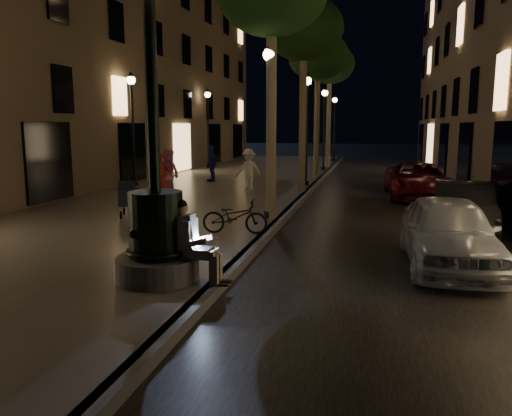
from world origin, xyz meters
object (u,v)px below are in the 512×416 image
(car_front, at_px, (449,232))
(fountain_lamppost, at_px, (156,221))
(pedestrian_pink, at_px, (168,175))
(pedestrian_blue, at_px, (211,163))
(seated_man_laptop, at_px, (191,239))
(tree_second, at_px, (304,30))
(lamp_curb_d, at_px, (334,120))
(pedestrian_red, at_px, (160,180))
(tree_third, at_px, (318,57))
(lamp_left_c, at_px, (208,118))
(lamp_curb_c, at_px, (324,118))
(car_second, at_px, (463,207))
(lamp_curb_a, at_px, (269,109))
(lamp_left_b, at_px, (132,115))
(bicycle, at_px, (235,217))
(tree_far, at_px, (330,65))
(car_third, at_px, (418,181))
(pedestrian_white, at_px, (249,169))
(stroller, at_px, (129,196))
(lamp_curb_b, at_px, (307,115))

(car_front, bearing_deg, fountain_lamppost, -153.20)
(pedestrian_pink, xyz_separation_m, pedestrian_blue, (-0.44, 6.16, -0.04))
(seated_man_laptop, relative_size, car_front, 0.34)
(tree_second, bearing_deg, lamp_curb_d, 90.32)
(pedestrian_red, height_order, pedestrian_blue, pedestrian_red)
(tree_third, bearing_deg, fountain_lamppost, -92.23)
(pedestrian_pink, bearing_deg, tree_third, -95.20)
(lamp_left_c, relative_size, car_front, 1.17)
(lamp_curb_c, distance_m, car_second, 16.80)
(lamp_curb_a, height_order, lamp_left_b, same)
(lamp_left_c, relative_size, pedestrian_blue, 2.82)
(pedestrian_blue, relative_size, bicycle, 1.08)
(tree_far, height_order, lamp_curb_d, tree_far)
(fountain_lamppost, distance_m, lamp_curb_c, 22.10)
(lamp_curb_c, xyz_separation_m, car_third, (4.56, -9.46, -2.55))
(tree_third, bearing_deg, tree_second, -89.05)
(lamp_curb_a, distance_m, pedestrian_pink, 5.23)
(seated_man_laptop, distance_m, car_second, 8.12)
(fountain_lamppost, height_order, bicycle, fountain_lamppost)
(pedestrian_white, xyz_separation_m, bicycle, (1.71, -8.32, -0.42))
(tree_far, relative_size, stroller, 6.33)
(pedestrian_blue, bearing_deg, bicycle, -18.15)
(lamp_left_b, bearing_deg, pedestrian_pink, -49.16)
(pedestrian_red, bearing_deg, lamp_curb_a, -50.17)
(car_third, relative_size, pedestrian_blue, 2.88)
(bicycle, bearing_deg, seated_man_laptop, 177.86)
(lamp_left_c, xyz_separation_m, pedestrian_blue, (2.59, -7.35, -2.18))
(tree_far, height_order, car_third, tree_far)
(stroller, distance_m, car_second, 9.12)
(seated_man_laptop, bearing_deg, lamp_curb_c, 89.77)
(lamp_curb_d, relative_size, car_second, 1.20)
(tree_third, height_order, car_third, tree_third)
(lamp_curb_d, bearing_deg, bicycle, -90.86)
(stroller, bearing_deg, pedestrian_white, 54.73)
(lamp_curb_b, bearing_deg, lamp_left_c, 131.59)
(tree_far, xyz_separation_m, stroller, (-4.01, -18.71, -5.64))
(tree_far, relative_size, car_third, 1.53)
(tree_third, distance_m, lamp_curb_b, 4.94)
(pedestrian_white, bearing_deg, lamp_curb_c, -137.98)
(car_third, bearing_deg, bicycle, -122.25)
(tree_second, relative_size, lamp_left_c, 1.54)
(car_second, relative_size, car_third, 0.82)
(lamp_curb_a, distance_m, car_second, 5.75)
(fountain_lamppost, bearing_deg, seated_man_laptop, -0.00)
(pedestrian_pink, height_order, bicycle, pedestrian_pink)
(stroller, bearing_deg, tree_far, 57.65)
(lamp_left_b, relative_size, pedestrian_pink, 2.71)
(fountain_lamppost, bearing_deg, car_front, 27.99)
(tree_third, relative_size, lamp_curb_c, 1.50)
(fountain_lamppost, distance_m, pedestrian_red, 7.55)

